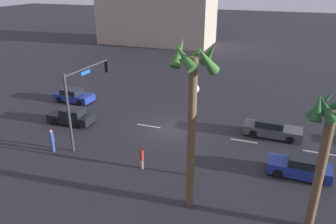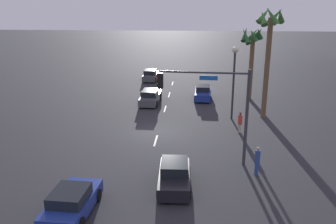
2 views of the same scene
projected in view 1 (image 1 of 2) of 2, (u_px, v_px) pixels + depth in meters
ground_plane at (169, 129)px, 28.29m from camera, size 220.00×220.00×0.00m
lane_stripe_1 at (319, 153)px, 24.50m from camera, size 2.36×0.14×0.01m
lane_stripe_2 at (244, 141)px, 26.26m from camera, size 2.19×0.14×0.01m
lane_stripe_3 at (149, 126)px, 28.90m from camera, size 2.24×0.14×0.01m
car_0 at (300, 167)px, 21.49m from camera, size 4.06×1.88×1.43m
car_1 at (71, 117)px, 29.22m from camera, size 4.08×1.94×1.42m
car_2 at (272, 129)px, 26.85m from camera, size 4.71×2.00×1.44m
car_3 at (74, 96)px, 34.37m from camera, size 4.18×2.11×1.37m
traffic_signal at (84, 91)px, 24.81m from camera, size 0.60×5.72×6.15m
streetlamp at (194, 114)px, 19.99m from camera, size 0.56×0.56×6.42m
pedestrian_0 at (52, 140)px, 24.35m from camera, size 0.34×0.34×1.81m
pedestrian_1 at (142, 157)px, 22.22m from camera, size 0.39×0.39×1.68m
palm_tree_0 at (193, 92)px, 16.29m from camera, size 2.55×2.54×9.74m
palm_tree_1 at (329, 132)px, 15.17m from camera, size 2.36×2.54×7.66m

